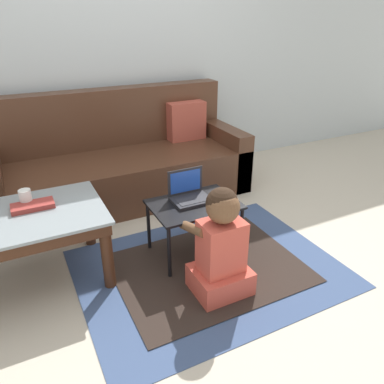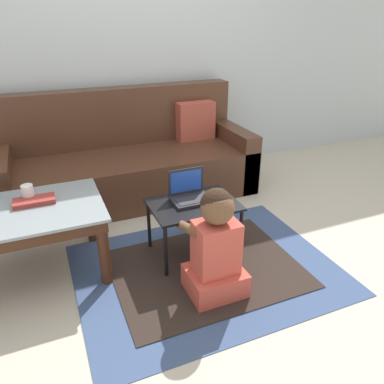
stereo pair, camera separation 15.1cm
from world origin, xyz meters
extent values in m
plane|color=beige|center=(0.00, 0.00, 0.00)|extent=(16.00, 16.00, 0.00)
cube|color=silver|center=(0.00, 1.64, 1.25)|extent=(9.00, 0.06, 2.50)
cube|color=#3D517A|center=(-0.02, -0.14, 0.00)|extent=(1.65, 1.26, 0.01)
cube|color=#2D231E|center=(-0.02, -0.14, 0.01)|extent=(1.19, 0.90, 0.00)
cube|color=#4C2D1E|center=(-0.19, 1.14, 0.20)|extent=(2.19, 0.86, 0.40)
cube|color=#4C2D1E|center=(-0.19, 1.47, 0.66)|extent=(2.19, 0.19, 0.52)
cube|color=#4C2D1E|center=(0.83, 1.14, 0.27)|extent=(0.16, 0.86, 0.55)
cube|color=#B24C3D|center=(0.53, 1.30, 0.58)|extent=(0.36, 0.14, 0.36)
cube|color=gray|center=(-1.07, 0.25, 0.46)|extent=(0.98, 0.64, 0.02)
cube|color=#422314|center=(-1.07, 0.25, 0.41)|extent=(0.94, 0.61, 0.07)
cylinder|color=#422314|center=(-0.64, -0.01, 0.22)|extent=(0.07, 0.07, 0.45)
cylinder|color=#422314|center=(-0.64, 0.51, 0.22)|extent=(0.07, 0.07, 0.45)
cube|color=black|center=(-0.02, 0.07, 0.38)|extent=(0.58, 0.41, 0.02)
cylinder|color=black|center=(-0.28, -0.11, 0.19)|extent=(0.02, 0.02, 0.37)
cylinder|color=black|center=(0.25, -0.11, 0.19)|extent=(0.02, 0.02, 0.37)
cylinder|color=black|center=(-0.28, 0.25, 0.19)|extent=(0.02, 0.02, 0.37)
cylinder|color=black|center=(0.25, 0.25, 0.19)|extent=(0.02, 0.02, 0.37)
cube|color=#232328|center=(-0.02, 0.11, 0.40)|extent=(0.26, 0.19, 0.02)
cube|color=#28282D|center=(-0.02, 0.09, 0.41)|extent=(0.21, 0.11, 0.00)
cube|color=#232328|center=(-0.02, 0.20, 0.50)|extent=(0.26, 0.01, 0.18)
cube|color=#1E47B7|center=(-0.02, 0.20, 0.50)|extent=(0.22, 0.00, 0.15)
ellipsoid|color=#234CB2|center=(0.16, 0.07, 0.40)|extent=(0.06, 0.10, 0.04)
cube|color=#CC4C3D|center=(-0.06, -0.36, 0.08)|extent=(0.33, 0.28, 0.16)
cube|color=#CC4C3D|center=(-0.06, -0.36, 0.32)|extent=(0.25, 0.18, 0.32)
sphere|color=brown|center=(-0.06, -0.36, 0.57)|extent=(0.19, 0.19, 0.19)
sphere|color=black|center=(-0.06, -0.34, 0.59)|extent=(0.18, 0.18, 0.18)
cylinder|color=brown|center=(-0.18, -0.22, 0.39)|extent=(0.06, 0.29, 0.14)
cylinder|color=brown|center=(0.05, -0.22, 0.39)|extent=(0.06, 0.29, 0.14)
cylinder|color=white|center=(-1.01, 0.38, 0.52)|extent=(0.07, 0.07, 0.10)
cube|color=#99332D|center=(-0.98, 0.31, 0.48)|extent=(0.24, 0.12, 0.03)
camera|label=1|loc=(-1.02, -1.88, 1.52)|focal=35.00mm
camera|label=2|loc=(-0.88, -1.94, 1.52)|focal=35.00mm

